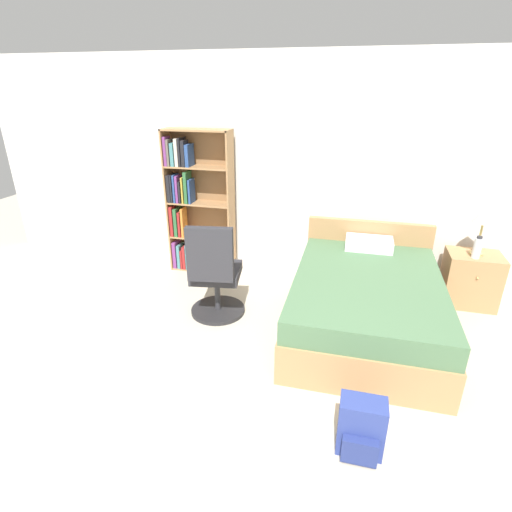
# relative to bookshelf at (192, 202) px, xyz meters

# --- Properties ---
(wall_back) EXTENTS (9.00, 0.06, 2.60)m
(wall_back) POSITION_rel_bookshelf_xyz_m (1.66, 0.23, 0.40)
(wall_back) COLOR white
(wall_back) RESTS_ON ground_plane
(bookshelf) EXTENTS (0.82, 0.27, 1.77)m
(bookshelf) POSITION_rel_bookshelf_xyz_m (0.00, 0.00, 0.00)
(bookshelf) COLOR #AD7F51
(bookshelf) RESTS_ON ground_plane
(bed) EXTENTS (1.37, 1.97, 0.83)m
(bed) POSITION_rel_bookshelf_xyz_m (2.15, -0.90, -0.60)
(bed) COLOR #AD7F51
(bed) RESTS_ON ground_plane
(office_chair) EXTENTS (0.57, 0.64, 1.05)m
(office_chair) POSITION_rel_bookshelf_xyz_m (0.67, -1.07, -0.44)
(office_chair) COLOR #232326
(office_chair) RESTS_ON ground_plane
(nightstand) EXTENTS (0.54, 0.44, 0.59)m
(nightstand) POSITION_rel_bookshelf_xyz_m (3.26, -0.12, -0.61)
(nightstand) COLOR #AD7F51
(nightstand) RESTS_ON ground_plane
(table_lamp) EXTENTS (0.21, 0.21, 0.53)m
(table_lamp) POSITION_rel_bookshelf_xyz_m (3.26, -0.12, 0.10)
(table_lamp) COLOR tan
(table_lamp) RESTS_ON nightstand
(water_bottle) EXTENTS (0.08, 0.08, 0.24)m
(water_bottle) POSITION_rel_bookshelf_xyz_m (3.23, -0.22, -0.20)
(water_bottle) COLOR silver
(water_bottle) RESTS_ON nightstand
(backpack_blue) EXTENTS (0.30, 0.24, 0.40)m
(backpack_blue) POSITION_rel_bookshelf_xyz_m (2.14, -2.42, -0.71)
(backpack_blue) COLOR navy
(backpack_blue) RESTS_ON ground_plane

